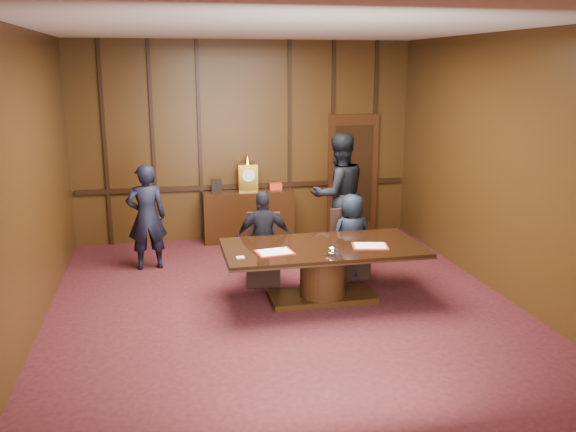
# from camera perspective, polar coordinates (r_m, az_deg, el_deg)

# --- Properties ---
(room) EXTENTS (7.00, 7.04, 3.50)m
(room) POSITION_cam_1_polar(r_m,az_deg,el_deg) (7.65, -0.02, 3.83)
(room) COLOR black
(room) RESTS_ON ground
(sideboard) EXTENTS (1.60, 0.45, 1.54)m
(sideboard) POSITION_cam_1_polar(r_m,az_deg,el_deg) (10.91, -3.73, 0.21)
(sideboard) COLOR black
(sideboard) RESTS_ON ground
(conference_table) EXTENTS (2.62, 1.32, 0.76)m
(conference_table) POSITION_cam_1_polar(r_m,az_deg,el_deg) (8.09, 3.26, -4.50)
(conference_table) COLOR black
(conference_table) RESTS_ON ground
(folder_left) EXTENTS (0.50, 0.39, 0.02)m
(folder_left) POSITION_cam_1_polar(r_m,az_deg,el_deg) (7.71, -1.27, -3.40)
(folder_left) COLOR #9B160E
(folder_left) RESTS_ON conference_table
(folder_right) EXTENTS (0.52, 0.42, 0.02)m
(folder_right) POSITION_cam_1_polar(r_m,az_deg,el_deg) (8.04, 7.68, -2.79)
(folder_right) COLOR #9B160E
(folder_right) RESTS_ON conference_table
(inkstand) EXTENTS (0.20, 0.14, 0.12)m
(inkstand) POSITION_cam_1_polar(r_m,az_deg,el_deg) (7.59, 4.17, -3.36)
(inkstand) COLOR white
(inkstand) RESTS_ON conference_table
(notepad) EXTENTS (0.10, 0.08, 0.01)m
(notepad) POSITION_cam_1_polar(r_m,az_deg,el_deg) (7.53, -4.49, -3.88)
(notepad) COLOR #EFD175
(notepad) RESTS_ON conference_table
(chair_left) EXTENTS (0.56, 0.56, 0.99)m
(chair_left) POSITION_cam_1_polar(r_m,az_deg,el_deg) (8.84, -2.30, -4.35)
(chair_left) COLOR black
(chair_left) RESTS_ON ground
(chair_right) EXTENTS (0.51, 0.51, 0.99)m
(chair_right) POSITION_cam_1_polar(r_m,az_deg,el_deg) (9.13, 5.75, -3.81)
(chair_right) COLOR black
(chair_right) RESTS_ON ground
(signatory_left) EXTENTS (0.82, 0.39, 1.36)m
(signatory_left) POSITION_cam_1_polar(r_m,az_deg,el_deg) (8.66, -2.27, -2.08)
(signatory_left) COLOR black
(signatory_left) RESTS_ON ground
(signatory_right) EXTENTS (0.66, 0.47, 1.26)m
(signatory_right) POSITION_cam_1_polar(r_m,az_deg,el_deg) (8.97, 5.96, -1.90)
(signatory_right) COLOR black
(signatory_right) RESTS_ON ground
(witness_left) EXTENTS (0.64, 0.46, 1.63)m
(witness_left) POSITION_cam_1_polar(r_m,az_deg,el_deg) (9.52, -13.09, -0.10)
(witness_left) COLOR black
(witness_left) RESTS_ON ground
(witness_right) EXTENTS (1.11, 0.94, 2.01)m
(witness_right) POSITION_cam_1_polar(r_m,az_deg,el_deg) (10.02, 4.75, 2.03)
(witness_right) COLOR black
(witness_right) RESTS_ON ground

